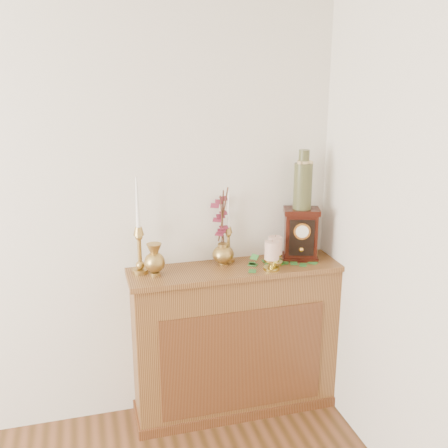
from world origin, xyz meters
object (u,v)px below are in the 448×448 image
object	(u,v)px
mantel_clock	(301,234)
bud_vase	(155,260)
ginger_jar	(221,228)
candlestick_center	(228,238)
ceramic_vase	(303,183)
candlestick_left	(139,242)

from	to	relation	value
mantel_clock	bud_vase	bearing A→B (deg)	-159.56
bud_vase	ginger_jar	bearing A→B (deg)	15.16
candlestick_center	ginger_jar	xyz separation A→B (m)	(-0.05, -0.00, 0.07)
ceramic_vase	candlestick_center	bearing A→B (deg)	170.68
bud_vase	ginger_jar	xyz separation A→B (m)	(0.40, 0.11, 0.12)
bud_vase	ginger_jar	size ratio (longest dim) A/B	0.39
candlestick_center	ceramic_vase	world-z (taller)	ceramic_vase
candlestick_center	ginger_jar	world-z (taller)	ginger_jar
candlestick_center	bud_vase	world-z (taller)	candlestick_center
bud_vase	ceramic_vase	distance (m)	0.95
candlestick_center	bud_vase	distance (m)	0.47
bud_vase	mantel_clock	bearing A→B (deg)	2.64
candlestick_left	bud_vase	world-z (taller)	candlestick_left
candlestick_left	candlestick_center	world-z (taller)	candlestick_left
ginger_jar	candlestick_left	bearing A→B (deg)	-174.62
ginger_jar	ceramic_vase	bearing A→B (deg)	-8.04
ginger_jar	ceramic_vase	world-z (taller)	ceramic_vase
bud_vase	ceramic_vase	size ratio (longest dim) A/B	0.54
bud_vase	candlestick_left	bearing A→B (deg)	138.06
candlestick_center	candlestick_left	bearing A→B (deg)	-174.75
candlestick_left	ceramic_vase	distance (m)	0.99
candlestick_left	ceramic_vase	world-z (taller)	ceramic_vase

